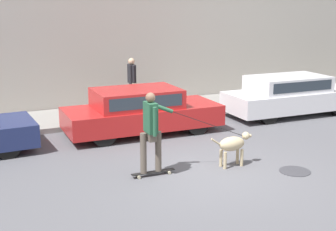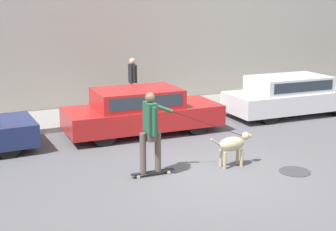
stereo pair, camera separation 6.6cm
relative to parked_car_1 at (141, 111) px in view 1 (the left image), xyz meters
The scene contains 9 objects.
ground_plane 3.55m from the parked_car_1, 88.03° to the right, with size 36.00×36.00×0.00m, color #545459.
back_wall 4.22m from the parked_car_1, 88.07° to the left, with size 32.00×0.30×5.78m.
sidewalk_curb 2.28m from the parked_car_1, 86.89° to the left, with size 30.00×2.36×0.15m.
parked_car_1 is the anchor object (origin of this frame).
parked_car_2 5.19m from the parked_car_1, ahead, with size 4.43×1.78×1.27m.
dog 3.47m from the parked_car_1, 75.91° to the right, with size 1.03×0.32×0.75m.
skateboarder 3.33m from the parked_car_1, 107.97° to the right, with size 2.65×0.55×1.79m.
pedestrian_with_bag 2.57m from the parked_car_1, 74.60° to the left, with size 0.21×0.63×1.66m.
manhole_cover 4.68m from the parked_car_1, 65.96° to the right, with size 0.67×0.67×0.01m.
Camera 1 is at (-4.77, -8.23, 3.59)m, focal length 50.00 mm.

